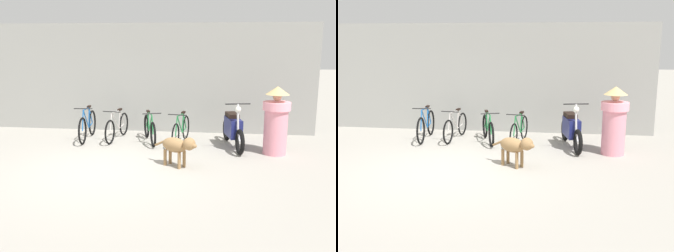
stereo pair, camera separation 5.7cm
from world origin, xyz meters
The scene contains 9 objects.
ground_plane centered at (0.00, 0.00, 0.00)m, with size 60.00×60.00×0.00m, color #9E998E.
shop_wall_back centered at (0.00, 3.65, 1.50)m, with size 9.54×0.20×2.99m.
bicycle_0 centered at (-1.19, 2.39, 0.36)m, with size 0.46×1.68×0.88m.
bicycle_1 centered at (-0.43, 2.50, 0.33)m, with size 0.46×1.62×0.80m.
bicycle_2 centered at (0.45, 2.33, 0.33)m, with size 0.63×1.53×0.81m.
bicycle_3 centered at (1.25, 2.24, 0.34)m, with size 0.46×1.59×0.81m.
motorcycle centered at (2.52, 2.09, 0.45)m, with size 0.60×1.88×1.12m.
stray_dog centered at (1.36, 0.41, 0.44)m, with size 0.95×0.68×0.66m.
person_in_robes centered at (3.44, 1.62, 0.78)m, with size 0.72×0.72×1.54m.
Camera 1 is at (2.12, -7.19, 2.50)m, focal length 42.00 mm.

